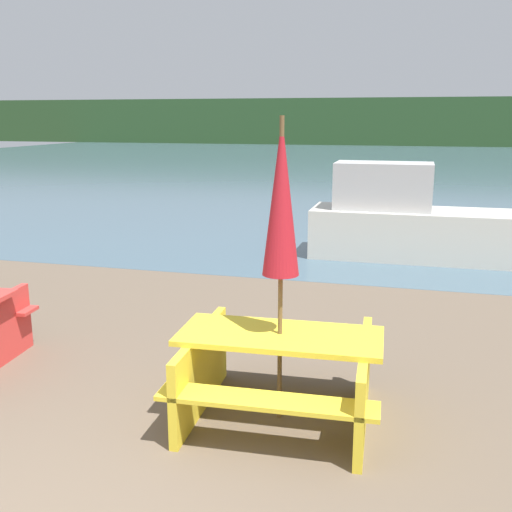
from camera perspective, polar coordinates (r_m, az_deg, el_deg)
The scene contains 5 objects.
water at distance 33.71m, azimuth 11.56°, elevation 8.76°, with size 60.00×50.00×0.00m.
far_treeline at distance 53.60m, azimuth 13.06°, elevation 12.36°, with size 80.00×1.60×4.00m.
picnic_table_yellow at distance 4.93m, azimuth 2.27°, elevation -10.55°, with size 1.68×1.45×0.73m.
umbrella_crimson at distance 4.55m, azimuth 2.42°, elevation 5.37°, with size 0.29×0.29×2.42m.
boat at distance 10.75m, azimuth 14.64°, elevation 3.03°, with size 3.76×1.20×1.65m.
Camera 1 is at (2.05, -2.09, 2.42)m, focal length 42.00 mm.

